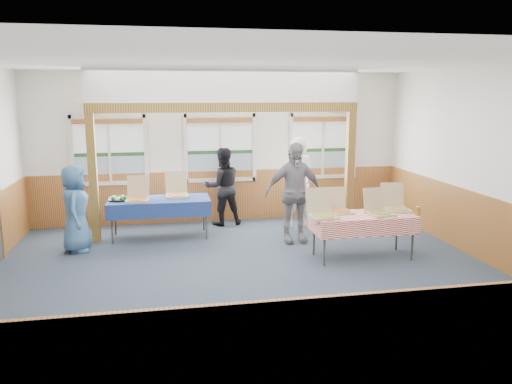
# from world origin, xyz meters

# --- Properties ---
(floor) EXTENTS (8.00, 8.00, 0.00)m
(floor) POSITION_xyz_m (0.00, 0.00, 0.00)
(floor) COLOR #27343F
(floor) RESTS_ON ground
(ceiling) EXTENTS (8.00, 8.00, 0.00)m
(ceiling) POSITION_xyz_m (0.00, 0.00, 3.20)
(ceiling) COLOR white
(ceiling) RESTS_ON wall_back
(wall_back) EXTENTS (8.00, 0.00, 8.00)m
(wall_back) POSITION_xyz_m (0.00, 3.50, 1.60)
(wall_back) COLOR silver
(wall_back) RESTS_ON floor
(wall_front) EXTENTS (8.00, 0.00, 8.00)m
(wall_front) POSITION_xyz_m (0.00, -3.50, 1.60)
(wall_front) COLOR silver
(wall_front) RESTS_ON floor
(wall_right) EXTENTS (0.00, 8.00, 8.00)m
(wall_right) POSITION_xyz_m (4.00, 0.00, 1.60)
(wall_right) COLOR silver
(wall_right) RESTS_ON floor
(wainscot_back) EXTENTS (7.98, 0.05, 1.10)m
(wainscot_back) POSITION_xyz_m (0.00, 3.48, 0.55)
(wainscot_back) COLOR brown
(wainscot_back) RESTS_ON floor
(wainscot_front) EXTENTS (7.98, 0.05, 1.10)m
(wainscot_front) POSITION_xyz_m (0.00, -3.48, 0.55)
(wainscot_front) COLOR brown
(wainscot_front) RESTS_ON floor
(wainscot_right) EXTENTS (0.05, 6.98, 1.10)m
(wainscot_right) POSITION_xyz_m (3.98, 0.00, 0.55)
(wainscot_right) COLOR brown
(wainscot_right) RESTS_ON floor
(window_left) EXTENTS (1.56, 0.10, 1.46)m
(window_left) POSITION_xyz_m (-2.30, 3.46, 1.68)
(window_left) COLOR silver
(window_left) RESTS_ON wall_back
(window_mid) EXTENTS (1.56, 0.10, 1.46)m
(window_mid) POSITION_xyz_m (0.00, 3.46, 1.68)
(window_mid) COLOR silver
(window_mid) RESTS_ON wall_back
(window_right) EXTENTS (1.56, 0.10, 1.46)m
(window_right) POSITION_xyz_m (2.30, 3.46, 1.68)
(window_right) COLOR silver
(window_right) RESTS_ON wall_back
(post_left) EXTENTS (0.15, 0.15, 2.40)m
(post_left) POSITION_xyz_m (-2.50, 2.30, 1.20)
(post_left) COLOR #533812
(post_left) RESTS_ON floor
(post_right) EXTENTS (0.15, 0.15, 2.40)m
(post_right) POSITION_xyz_m (2.50, 2.30, 1.20)
(post_right) COLOR #533812
(post_right) RESTS_ON floor
(cross_beam) EXTENTS (5.15, 0.18, 0.18)m
(cross_beam) POSITION_xyz_m (0.00, 2.30, 2.49)
(cross_beam) COLOR #533812
(cross_beam) RESTS_ON post_left
(table_left) EXTENTS (2.10, 1.63, 0.76)m
(table_left) POSITION_xyz_m (-1.32, 2.39, 0.70)
(table_left) COLOR #363636
(table_left) RESTS_ON floor
(table_right) EXTENTS (1.87, 1.48, 0.76)m
(table_right) POSITION_xyz_m (2.06, 0.48, 0.70)
(table_right) COLOR #363636
(table_right) RESTS_ON floor
(pizza_box_a) EXTENTS (0.44, 0.53, 0.45)m
(pizza_box_a) POSITION_xyz_m (-1.72, 2.28, 0.82)
(pizza_box_a) COLOR tan
(pizza_box_a) RESTS_ON table_left
(pizza_box_b) EXTENTS (0.44, 0.53, 0.47)m
(pizza_box_b) POSITION_xyz_m (-0.97, 2.55, 0.83)
(pizza_box_b) COLOR tan
(pizza_box_b) RESTS_ON table_left
(pizza_box_c) EXTENTS (0.46, 0.54, 0.46)m
(pizza_box_c) POSITION_xyz_m (1.30, 0.38, 0.83)
(pizza_box_c) COLOR tan
(pizza_box_c) RESTS_ON table_right
(pizza_box_d) EXTENTS (0.42, 0.49, 0.40)m
(pizza_box_d) POSITION_xyz_m (1.70, 0.67, 0.82)
(pizza_box_d) COLOR tan
(pizza_box_d) RESTS_ON table_right
(pizza_box_e) EXTENTS (0.45, 0.52, 0.42)m
(pizza_box_e) POSITION_xyz_m (2.30, 0.40, 0.82)
(pizza_box_e) COLOR tan
(pizza_box_e) RESTS_ON table_right
(pizza_box_f) EXTENTS (0.46, 0.54, 0.45)m
(pizza_box_f) POSITION_xyz_m (2.71, 0.62, 0.83)
(pizza_box_f) COLOR tan
(pizza_box_f) RESTS_ON table_right
(veggie_tray) EXTENTS (0.38, 0.38, 0.09)m
(veggie_tray) POSITION_xyz_m (-2.07, 2.39, 0.79)
(veggie_tray) COLOR black
(veggie_tray) RESTS_ON table_left
(drink_glass) EXTENTS (0.07, 0.07, 0.15)m
(drink_glass) POSITION_xyz_m (2.91, 0.23, 0.83)
(drink_glass) COLOR #966819
(drink_glass) RESTS_ON table_right
(woman_white) EXTENTS (0.74, 0.53, 1.90)m
(woman_white) POSITION_xyz_m (1.47, 2.56, 0.95)
(woman_white) COLOR white
(woman_white) RESTS_ON floor
(woman_black) EXTENTS (0.88, 0.73, 1.64)m
(woman_black) POSITION_xyz_m (-0.00, 3.10, 0.82)
(woman_black) COLOR black
(woman_black) RESTS_ON floor
(man_blue) EXTENTS (0.51, 0.77, 1.55)m
(man_blue) POSITION_xyz_m (-2.76, 1.76, 0.77)
(man_blue) COLOR #396290
(man_blue) RESTS_ON floor
(person_grey) EXTENTS (1.12, 0.50, 1.88)m
(person_grey) POSITION_xyz_m (1.15, 1.61, 0.94)
(person_grey) COLOR slate
(person_grey) RESTS_ON floor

